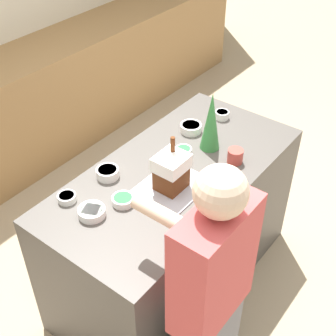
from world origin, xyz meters
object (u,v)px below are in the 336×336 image
Objects in this scene: candy_bowl_far_left at (108,173)px; candy_bowl_front_corner at (67,198)px; candy_bowl_near_tray_left at (222,115)px; candy_bowl_center_rear at (191,128)px; candy_bowl_beside_tree at (123,200)px; decorative_tree at (211,121)px; gingerbread_house at (171,171)px; candy_bowl_far_right at (92,212)px; mug at (235,156)px; person at (209,303)px; baking_tray at (171,187)px; candy_bowl_near_tray_right at (184,151)px.

candy_bowl_far_left is 1.29× the size of candy_bowl_front_corner.
candy_bowl_near_tray_left reaches higher than candy_bowl_front_corner.
candy_bowl_center_rear is at bearing -8.39° from candy_bowl_front_corner.
candy_bowl_near_tray_left is 0.79× the size of candy_bowl_beside_tree.
decorative_tree is at bearing -159.96° from candy_bowl_near_tray_left.
gingerbread_house is at bearing -155.39° from candy_bowl_center_rear.
candy_bowl_center_rear is (0.64, -0.10, -0.00)m from candy_bowl_far_left.
candy_bowl_beside_tree is at bearing -177.93° from candy_bowl_near_tray_left.
candy_bowl_far_right is 1.54× the size of mug.
gingerbread_house is at bearing -41.96° from candy_bowl_front_corner.
candy_bowl_far_left is (-0.57, 0.29, -0.15)m from decorative_tree.
baking_tray is at bearing 52.11° from person.
candy_bowl_front_corner is 0.06× the size of person.
candy_bowl_beside_tree is at bearing -21.00° from candy_bowl_far_right.
person is at bearing -104.20° from candy_bowl_beside_tree.
gingerbread_house is 2.96× the size of candy_bowl_near_tray_right.
candy_bowl_near_tray_left reaches higher than candy_bowl_near_tray_right.
candy_bowl_front_corner is at bearing 138.04° from gingerbread_house.
mug is (0.54, -0.48, 0.01)m from candy_bowl_far_left.
decorative_tree is 4.10× the size of mug.
decorative_tree reaches higher than candy_bowl_far_right.
gingerbread_house is 0.79× the size of decorative_tree.
baking_tray is at bearing -42.01° from candy_bowl_front_corner.
baking_tray is 0.43m from mug.
candy_bowl_beside_tree reaches higher than baking_tray.
baking_tray is 3.08× the size of candy_bowl_far_left.
candy_bowl_center_rear is at bearing 39.61° from person.
mug reaches higher than baking_tray.
baking_tray is 1.05× the size of decorative_tree.
candy_bowl_near_tray_right is 0.24m from candy_bowl_center_rear.
baking_tray is 0.27m from candy_bowl_beside_tree.
mug is (0.40, -0.15, 0.04)m from baking_tray.
decorative_tree is at bearing 5.85° from baking_tray.
candy_bowl_near_tray_left reaches higher than candy_bowl_beside_tree.
candy_bowl_far_left is (-0.14, 0.33, -0.09)m from gingerbread_house.
candy_bowl_near_tray_right is at bearing 0.65° from candy_bowl_beside_tree.
baking_tray is at bearing -174.15° from decorative_tree.
gingerbread_house reaches higher than mug.
decorative_tree is at bearing -20.94° from candy_bowl_front_corner.
candy_bowl_center_rear reaches higher than baking_tray.
person is at bearing -145.97° from decorative_tree.
candy_bowl_near_tray_left reaches higher than candy_bowl_far_right.
person is (-0.91, -0.75, -0.14)m from candy_bowl_center_rear.
person is at bearing -90.18° from candy_bowl_far_right.
gingerbread_house is at bearing -174.18° from decorative_tree.
candy_bowl_near_tray_right is 1.09× the size of mug.
person is at bearing -140.39° from candy_bowl_center_rear.
candy_bowl_near_tray_right is 0.73m from candy_bowl_front_corner.
decorative_tree is at bearing 81.18° from mug.
gingerbread_house is at bearing -27.01° from candy_bowl_beside_tree.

